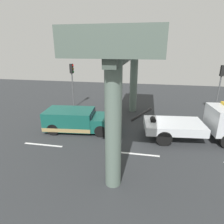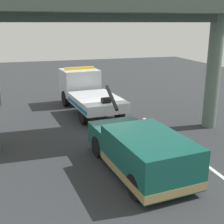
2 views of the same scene
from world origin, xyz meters
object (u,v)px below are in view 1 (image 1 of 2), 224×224
Objects in this scene: tow_truck_white at (204,123)px; towed_van_green at (78,120)px; traffic_light_far at (221,80)px; traffic_light_near at (72,76)px.

towed_van_green is (-8.77, -0.08, -0.42)m from tow_truck_white.
tow_truck_white is 1.63× the size of traffic_light_far.
tow_truck_white is at bearing -25.03° from traffic_light_near.
traffic_light_far reaches higher than tow_truck_white.
traffic_light_near is at bearing -180.00° from traffic_light_far.
tow_truck_white is 6.08m from traffic_light_far.
towed_van_green is at bearing -179.45° from tow_truck_white.
towed_van_green is 1.22× the size of traffic_light_near.
traffic_light_far is at bearing 65.58° from tow_truck_white.
traffic_light_near reaches higher than towed_van_green.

